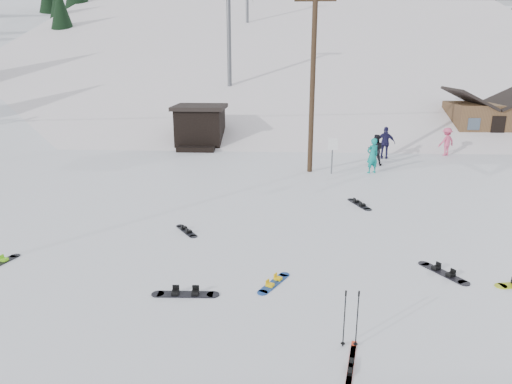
# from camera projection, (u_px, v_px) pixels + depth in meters

# --- Properties ---
(ground) EXTENTS (200.00, 200.00, 0.00)m
(ground) POSITION_uv_depth(u_px,v_px,m) (257.00, 310.00, 10.74)
(ground) COLOR white
(ground) RESTS_ON ground
(ski_slope) EXTENTS (60.00, 85.24, 65.97)m
(ski_slope) POSITION_uv_depth(u_px,v_px,m) (278.00, 185.00, 66.81)
(ski_slope) COLOR white
(ski_slope) RESTS_ON ground
(ridge_left) EXTENTS (47.54, 95.03, 58.38)m
(ridge_left) POSITION_uv_depth(u_px,v_px,m) (12.00, 187.00, 61.83)
(ridge_left) COLOR white
(ridge_left) RESTS_ON ground
(treeline_crest) EXTENTS (50.00, 6.00, 10.00)m
(treeline_crest) POSITION_uv_depth(u_px,v_px,m) (280.00, 88.00, 93.16)
(treeline_crest) COLOR black
(treeline_crest) RESTS_ON ski_slope
(utility_pole) EXTENTS (2.00, 0.26, 9.00)m
(utility_pole) POSITION_uv_depth(u_px,v_px,m) (313.00, 80.00, 22.74)
(utility_pole) COLOR #3A2819
(utility_pole) RESTS_ON ground
(trail_sign) EXTENTS (0.50, 0.09, 1.85)m
(trail_sign) POSITION_uv_depth(u_px,v_px,m) (332.00, 149.00, 23.23)
(trail_sign) COLOR #595B60
(trail_sign) RESTS_ON ground
(lift_hut) EXTENTS (3.40, 4.10, 2.75)m
(lift_hut) POSITION_uv_depth(u_px,v_px,m) (200.00, 126.00, 30.71)
(lift_hut) COLOR black
(lift_hut) RESTS_ON ground
(lift_tower_near) EXTENTS (2.20, 0.36, 8.00)m
(lift_tower_near) POSITION_uv_depth(u_px,v_px,m) (229.00, 32.00, 37.51)
(lift_tower_near) COLOR #595B60
(lift_tower_near) RESTS_ON ski_slope
(cabin) EXTENTS (5.39, 4.40, 3.77)m
(cabin) POSITION_uv_depth(u_px,v_px,m) (486.00, 121.00, 32.49)
(cabin) COLOR brown
(cabin) RESTS_ON ground
(hero_snowboard) EXTENTS (0.83, 1.31, 0.10)m
(hero_snowboard) POSITION_uv_depth(u_px,v_px,m) (274.00, 283.00, 12.01)
(hero_snowboard) COLOR navy
(hero_snowboard) RESTS_ON ground
(hero_skis) EXTENTS (0.51, 1.79, 0.09)m
(hero_skis) POSITION_uv_depth(u_px,v_px,m) (351.00, 368.00, 8.70)
(hero_skis) COLOR red
(hero_skis) RESTS_ON ground
(ski_poles) EXTENTS (0.35, 0.09, 1.27)m
(ski_poles) POSITION_uv_depth(u_px,v_px,m) (351.00, 318.00, 9.22)
(ski_poles) COLOR black
(ski_poles) RESTS_ON ground
(board_scatter_a) EXTENTS (1.71, 0.37, 0.12)m
(board_scatter_a) POSITION_uv_depth(u_px,v_px,m) (185.00, 294.00, 11.44)
(board_scatter_a) COLOR black
(board_scatter_a) RESTS_ON ground
(board_scatter_b) EXTENTS (0.94, 1.24, 0.10)m
(board_scatter_b) POSITION_uv_depth(u_px,v_px,m) (186.00, 231.00, 15.67)
(board_scatter_b) COLOR black
(board_scatter_b) RESTS_ON ground
(board_scatter_d) EXTENTS (1.02, 1.46, 0.12)m
(board_scatter_d) POSITION_uv_depth(u_px,v_px,m) (443.00, 272.00, 12.59)
(board_scatter_d) COLOR black
(board_scatter_d) RESTS_ON ground
(board_scatter_f) EXTENTS (0.78, 1.61, 0.12)m
(board_scatter_f) POSITION_uv_depth(u_px,v_px,m) (359.00, 204.00, 18.54)
(board_scatter_f) COLOR black
(board_scatter_f) RESTS_ON ground
(skier_teal) EXTENTS (0.79, 0.67, 1.82)m
(skier_teal) POSITION_uv_depth(u_px,v_px,m) (372.00, 156.00, 23.49)
(skier_teal) COLOR #0D8B81
(skier_teal) RESTS_ON ground
(skier_dark) EXTENTS (0.93, 0.78, 1.72)m
(skier_dark) POSITION_uv_depth(u_px,v_px,m) (375.00, 150.00, 25.28)
(skier_dark) COLOR black
(skier_dark) RESTS_ON ground
(skier_pink) EXTENTS (1.26, 1.05, 1.70)m
(skier_pink) POSITION_uv_depth(u_px,v_px,m) (446.00, 142.00, 27.83)
(skier_pink) COLOR #E04F79
(skier_pink) RESTS_ON ground
(skier_navy) EXTENTS (1.20, 0.74, 1.90)m
(skier_navy) POSITION_uv_depth(u_px,v_px,m) (385.00, 143.00, 26.87)
(skier_navy) COLOR #1C193F
(skier_navy) RESTS_ON ground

